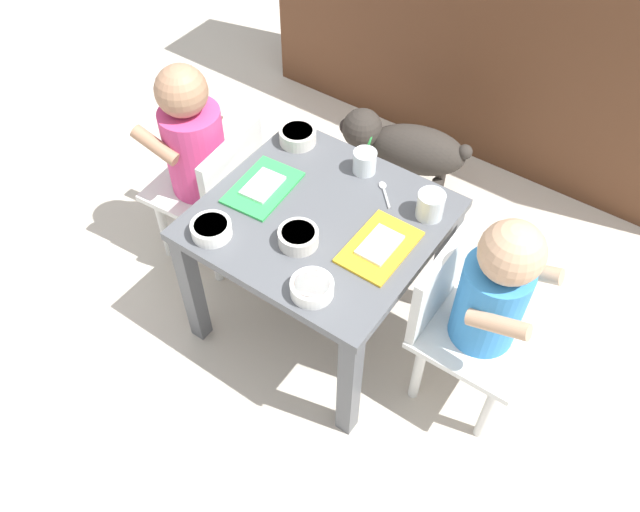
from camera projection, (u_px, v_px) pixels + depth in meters
name	position (u px, v px, depth m)	size (l,w,h in m)	color
ground_plane	(320.00, 317.00, 1.96)	(7.00, 7.00, 0.00)	beige
kitchen_cabinet_back	(507.00, 16.00, 2.17)	(1.70, 0.31, 0.96)	#56331E
dining_table	(320.00, 237.00, 1.68)	(0.58, 0.55, 0.44)	#515459
seated_child_left	(197.00, 149.00, 1.82)	(0.30, 0.30, 0.68)	silver
seated_child_right	(487.00, 297.00, 1.50)	(0.28, 0.28, 0.65)	silver
dog	(404.00, 146.00, 2.17)	(0.44, 0.25, 0.30)	#332D28
food_tray_left	(263.00, 187.00, 1.68)	(0.15, 0.21, 0.02)	green
food_tray_right	(380.00, 246.00, 1.54)	(0.14, 0.21, 0.02)	gold
water_cup_left	(430.00, 206.00, 1.60)	(0.07, 0.07, 0.07)	white
water_cup_right	(364.00, 163.00, 1.71)	(0.06, 0.06, 0.06)	white
veggie_bowl_far	(298.00, 237.00, 1.54)	(0.10, 0.10, 0.04)	silver
cereal_bowl_left_side	(312.00, 288.00, 1.45)	(0.10, 0.10, 0.03)	white
veggie_bowl_near	(211.00, 229.00, 1.56)	(0.10, 0.10, 0.04)	white
cereal_bowl_right_side	(298.00, 136.00, 1.79)	(0.10, 0.10, 0.04)	silver
spoon_by_left_tray	(384.00, 192.00, 1.67)	(0.08, 0.08, 0.01)	silver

